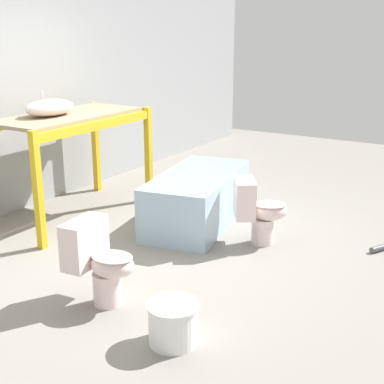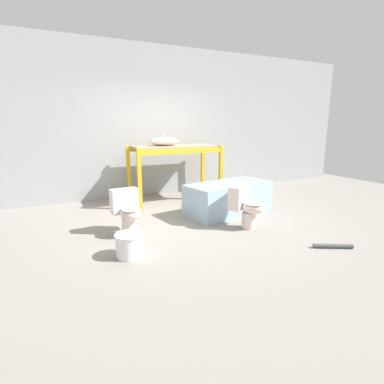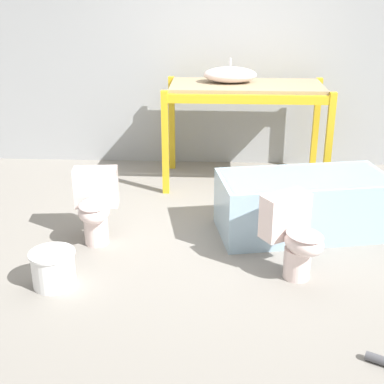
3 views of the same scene
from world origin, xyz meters
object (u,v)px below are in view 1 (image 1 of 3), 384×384
object	(u,v)px
toilet_near	(99,260)
toilet_far	(257,209)
bathtub_main	(197,195)
bucket_white	(173,322)
sink_basin	(50,108)

from	to	relation	value
toilet_near	toilet_far	xyz separation A→B (m)	(1.69, -0.51, 0.00)
toilet_near	toilet_far	size ratio (longest dim) A/B	1.00
bathtub_main	toilet_near	size ratio (longest dim) A/B	2.54
toilet_far	bucket_white	bearing A→B (deg)	155.47
sink_basin	bathtub_main	size ratio (longest dim) A/B	0.36
sink_basin	bucket_white	world-z (taller)	sink_basin
toilet_far	toilet_near	bearing A→B (deg)	130.50
toilet_near	toilet_far	world-z (taller)	same
toilet_near	bathtub_main	bearing A→B (deg)	2.26
sink_basin	bucket_white	xyz separation A→B (m)	(-1.36, -2.43, -1.07)
sink_basin	bucket_white	size ratio (longest dim) A/B	1.66
bathtub_main	toilet_near	xyz separation A→B (m)	(-1.87, -0.27, 0.04)
bathtub_main	bucket_white	distance (m)	2.30
toilet_near	bucket_white	bearing A→B (deg)	-108.13
bathtub_main	toilet_far	distance (m)	0.80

